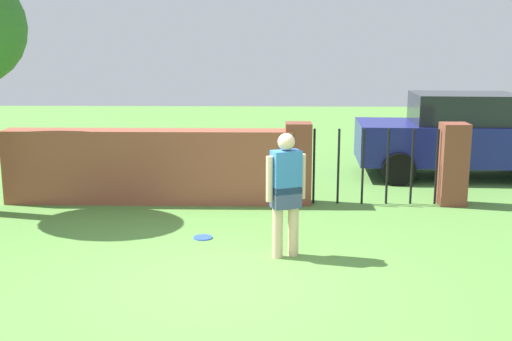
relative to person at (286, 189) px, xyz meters
name	(u,v)px	position (x,y,z in m)	size (l,w,h in m)	color
ground_plane	(218,283)	(-0.79, -0.93, -0.90)	(40.00, 40.00, 0.00)	#568C3D
brick_wall	(149,166)	(-2.29, 2.74, -0.26)	(4.94, 0.50, 1.27)	brown
person	(286,189)	(0.00, 0.00, 0.00)	(0.51, 0.34, 1.62)	beige
fence_gate	(375,164)	(1.59, 2.74, -0.20)	(3.07, 0.44, 1.40)	brown
car	(462,136)	(3.70, 4.95, -0.04)	(4.28, 2.10, 1.72)	navy
frisbee_blue	(203,237)	(-1.16, 0.74, -0.89)	(0.27, 0.27, 0.02)	blue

